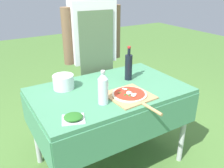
{
  "coord_description": "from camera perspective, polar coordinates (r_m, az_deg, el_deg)",
  "views": [
    {
      "loc": [
        -0.95,
        -1.59,
        1.66
      ],
      "look_at": [
        0.03,
        0.0,
        0.83
      ],
      "focal_mm": 38.0,
      "sensor_mm": 36.0,
      "label": 1
    }
  ],
  "objects": [
    {
      "name": "water_bottle",
      "position": [
        1.76,
        -2.16,
        -1.02
      ],
      "size": [
        0.08,
        0.08,
        0.27
      ],
      "color": "silver",
      "rests_on": "prep_table"
    },
    {
      "name": "ground_plane",
      "position": [
        2.49,
        -0.53,
        -17.93
      ],
      "size": [
        12.0,
        12.0,
        0.0
      ],
      "primitive_type": "plane",
      "color": "#517F38"
    },
    {
      "name": "prep_table",
      "position": [
        2.09,
        -0.61,
        -3.58
      ],
      "size": [
        1.33,
        0.84,
        0.79
      ],
      "color": "#478960",
      "rests_on": "ground"
    },
    {
      "name": "mixing_tub",
      "position": [
        2.08,
        -11.61,
        0.5
      ],
      "size": [
        0.18,
        0.18,
        0.12
      ],
      "primitive_type": "cylinder",
      "color": "silver",
      "rests_on": "prep_table"
    },
    {
      "name": "herb_container",
      "position": [
        1.63,
        -9.3,
        -7.91
      ],
      "size": [
        0.19,
        0.18,
        0.04
      ],
      "rotation": [
        0.0,
        0.0,
        -0.36
      ],
      "color": "silver",
      "rests_on": "prep_table"
    },
    {
      "name": "oil_bottle",
      "position": [
        2.21,
        4.01,
        4.21
      ],
      "size": [
        0.07,
        0.07,
        0.32
      ],
      "color": "black",
      "rests_on": "prep_table"
    },
    {
      "name": "pizza_on_peel",
      "position": [
        1.91,
        4.4,
        -2.71
      ],
      "size": [
        0.35,
        0.54,
        0.05
      ],
      "rotation": [
        0.0,
        0.0,
        0.06
      ],
      "color": "tan",
      "rests_on": "prep_table"
    },
    {
      "name": "person_cook",
      "position": [
        2.55,
        -4.57,
        8.86
      ],
      "size": [
        0.63,
        0.25,
        1.7
      ],
      "rotation": [
        0.0,
        0.0,
        3.04
      ],
      "color": "#333D56",
      "rests_on": "ground"
    }
  ]
}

